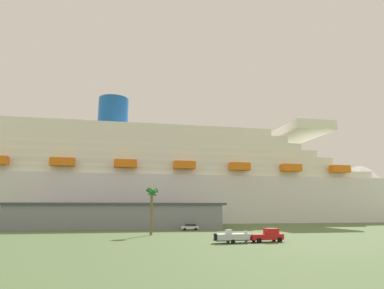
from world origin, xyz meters
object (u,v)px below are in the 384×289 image
Objects in this scene: small_boat_on_trailer at (236,237)px; parked_car_white_van at (190,227)px; cruise_ship at (175,184)px; pickup_truck at (267,236)px; palm_tree at (152,197)px.

parked_car_white_van is (-3.14, 32.76, -0.13)m from small_boat_on_trailer.
cruise_ship is 48.42× the size of parked_car_white_van.
pickup_truck is 5.61m from small_boat_on_trailer.
palm_tree reaches higher than pickup_truck.
small_boat_on_trailer is at bearing -172.54° from pickup_truck.
cruise_ship is 53.27m from parked_car_white_van.
parked_car_white_van is (-0.58, -51.13, -14.94)m from cruise_ship.
cruise_ship is 85.23m from small_boat_on_trailer.
cruise_ship reaches higher than parked_car_white_van.
pickup_truck is 0.59× the size of palm_tree.
palm_tree reaches higher than small_boat_on_trailer.
pickup_truck reaches higher than small_boat_on_trailer.
small_boat_on_trailer is 32.91m from parked_car_white_van.
pickup_truck reaches higher than parked_car_white_van.
palm_tree is at bearing 126.77° from small_boat_on_trailer.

